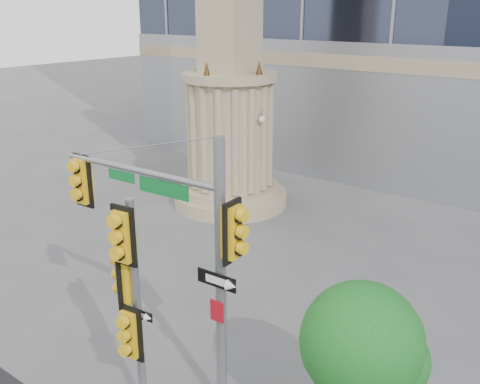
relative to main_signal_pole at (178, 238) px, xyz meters
The scene contains 4 objects.
monument 11.06m from the main_signal_pole, 123.01° to the left, with size 4.40×4.40×16.60m.
main_signal_pole is the anchor object (origin of this frame).
secondary_signal_pole 1.30m from the main_signal_pole, 103.38° to the right, with size 0.77×0.56×4.32m.
street_tree 3.74m from the main_signal_pole, ahead, with size 2.06×2.02×3.22m.
Camera 1 is at (6.23, -6.57, 7.34)m, focal length 40.00 mm.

